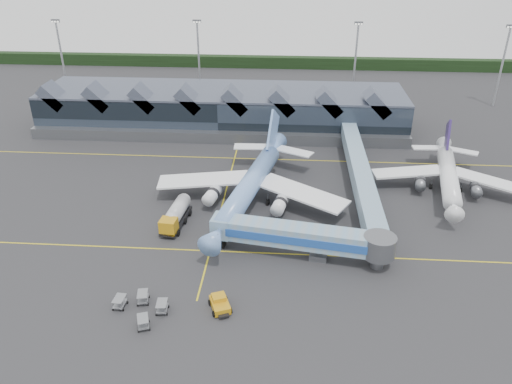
# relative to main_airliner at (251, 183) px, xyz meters

# --- Properties ---
(ground) EXTENTS (260.00, 260.00, 0.00)m
(ground) POSITION_rel_main_airliner_xyz_m (-5.30, -8.39, -3.96)
(ground) COLOR #252528
(ground) RESTS_ON ground
(taxi_stripes) EXTENTS (120.00, 60.00, 0.01)m
(taxi_stripes) POSITION_rel_main_airliner_xyz_m (-5.30, 1.61, -3.96)
(taxi_stripes) COLOR gold
(taxi_stripes) RESTS_ON ground
(tree_line_far) EXTENTS (260.00, 4.00, 4.00)m
(tree_line_far) POSITION_rel_main_airliner_xyz_m (-5.30, 101.61, -1.96)
(tree_line_far) COLOR black
(tree_line_far) RESTS_ON ground
(terminal) EXTENTS (90.00, 22.25, 12.52)m
(terminal) POSITION_rel_main_airliner_xyz_m (-10.36, 38.96, 0.92)
(terminal) COLOR black
(terminal) RESTS_ON ground
(light_masts) EXTENTS (132.40, 42.56, 22.45)m
(light_masts) POSITION_rel_main_airliner_xyz_m (15.70, 54.41, 8.53)
(light_masts) COLOR #999BA1
(light_masts) RESTS_ON ground
(main_airliner) EXTENTS (35.67, 41.65, 13.48)m
(main_airliner) POSITION_rel_main_airliner_xyz_m (0.00, 0.00, 0.00)
(main_airliner) COLOR #6691D0
(main_airliner) RESTS_ON ground
(regional_jet) EXTENTS (28.27, 31.28, 10.78)m
(regional_jet) POSITION_rel_main_airliner_xyz_m (37.27, 7.56, -0.54)
(regional_jet) COLOR white
(regional_jet) RESTS_ON ground
(jet_bridge) EXTENTS (27.98, 8.39, 5.44)m
(jet_bridge) POSITION_rel_main_airliner_xyz_m (10.37, -17.08, -0.42)
(jet_bridge) COLOR #749FC2
(jet_bridge) RESTS_ON ground
(fuel_truck) EXTENTS (3.95, 10.80, 3.59)m
(fuel_truck) POSITION_rel_main_airliner_xyz_m (-12.18, -8.64, -1.95)
(fuel_truck) COLOR black
(fuel_truck) RESTS_ON ground
(pushback_tug) EXTENTS (3.57, 4.44, 1.78)m
(pushback_tug) POSITION_rel_main_airliner_xyz_m (-1.91, -29.67, -3.16)
(pushback_tug) COLOR #C28912
(pushback_tug) RESTS_ON ground
(baggage_carts) EXTENTS (7.39, 7.16, 1.49)m
(baggage_carts) POSITION_rel_main_airliner_xyz_m (-12.10, -30.99, -3.12)
(baggage_carts) COLOR gray
(baggage_carts) RESTS_ON ground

